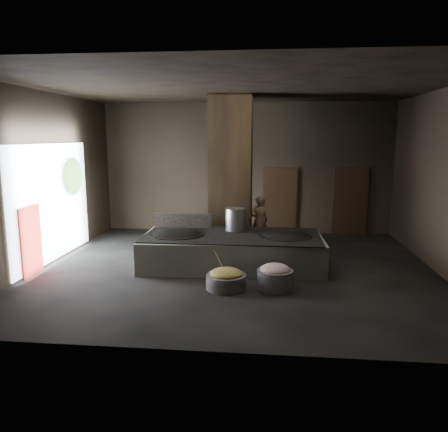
# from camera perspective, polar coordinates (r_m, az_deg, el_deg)

# --- Properties ---
(floor) EXTENTS (10.00, 9.00, 0.10)m
(floor) POSITION_cam_1_polar(r_m,az_deg,el_deg) (11.34, 1.55, -7.02)
(floor) COLOR black
(floor) RESTS_ON ground
(ceiling) EXTENTS (10.00, 9.00, 0.10)m
(ceiling) POSITION_cam_1_polar(r_m,az_deg,el_deg) (10.90, 1.67, 16.74)
(ceiling) COLOR black
(ceiling) RESTS_ON back_wall
(back_wall) EXTENTS (10.00, 0.10, 4.50)m
(back_wall) POSITION_cam_1_polar(r_m,az_deg,el_deg) (15.41, 2.92, 6.26)
(back_wall) COLOR black
(back_wall) RESTS_ON ground
(front_wall) EXTENTS (10.00, 0.10, 4.50)m
(front_wall) POSITION_cam_1_polar(r_m,az_deg,el_deg) (6.40, -1.54, 0.65)
(front_wall) COLOR black
(front_wall) RESTS_ON ground
(left_wall) EXTENTS (0.10, 9.00, 4.50)m
(left_wall) POSITION_cam_1_polar(r_m,az_deg,el_deg) (12.35, -22.54, 4.51)
(left_wall) COLOR black
(left_wall) RESTS_ON ground
(pillar) EXTENTS (1.20, 1.20, 4.50)m
(pillar) POSITION_cam_1_polar(r_m,az_deg,el_deg) (12.80, 0.92, 5.46)
(pillar) COLOR black
(pillar) RESTS_ON ground
(hearth_platform) EXTENTS (4.69, 2.37, 0.80)m
(hearth_platform) POSITION_cam_1_polar(r_m,az_deg,el_deg) (11.42, 1.08, -4.55)
(hearth_platform) COLOR silver
(hearth_platform) RESTS_ON ground
(platform_cap) EXTENTS (4.51, 2.16, 0.03)m
(platform_cap) POSITION_cam_1_polar(r_m,az_deg,el_deg) (11.32, 1.09, -2.52)
(platform_cap) COLOR black
(platform_cap) RESTS_ON hearth_platform
(wok_left) EXTENTS (1.45, 1.45, 0.40)m
(wok_left) POSITION_cam_1_polar(r_m,az_deg,el_deg) (11.50, -6.16, -2.71)
(wok_left) COLOR black
(wok_left) RESTS_ON hearth_platform
(wok_left_rim) EXTENTS (1.48, 1.48, 0.05)m
(wok_left_rim) POSITION_cam_1_polar(r_m,az_deg,el_deg) (11.48, -6.17, -2.37)
(wok_left_rim) COLOR black
(wok_left_rim) RESTS_ON hearth_platform
(wok_right) EXTENTS (1.35, 1.35, 0.38)m
(wok_right) POSITION_cam_1_polar(r_m,az_deg,el_deg) (11.35, 7.92, -2.92)
(wok_right) COLOR black
(wok_right) RESTS_ON hearth_platform
(wok_right_rim) EXTENTS (1.38, 1.38, 0.05)m
(wok_right_rim) POSITION_cam_1_polar(r_m,az_deg,el_deg) (11.33, 7.93, -2.58)
(wok_right_rim) COLOR black
(wok_right_rim) RESTS_ON hearth_platform
(stock_pot) EXTENTS (0.56, 0.56, 0.60)m
(stock_pot) POSITION_cam_1_polar(r_m,az_deg,el_deg) (11.79, 1.56, -0.45)
(stock_pot) COLOR #B0B5B8
(stock_pot) RESTS_ON hearth_platform
(splash_guard) EXTENTS (1.60, 0.12, 0.40)m
(splash_guard) POSITION_cam_1_polar(r_m,az_deg,el_deg) (12.21, -5.40, -0.60)
(splash_guard) COLOR black
(splash_guard) RESTS_ON hearth_platform
(cook) EXTENTS (0.65, 0.52, 1.55)m
(cook) POSITION_cam_1_polar(r_m,az_deg,el_deg) (13.45, 4.61, -0.68)
(cook) COLOR #946D4B
(cook) RESTS_ON ground
(veg_basin) EXTENTS (1.18, 1.18, 0.33)m
(veg_basin) POSITION_cam_1_polar(r_m,az_deg,el_deg) (9.77, 0.28, -8.57)
(veg_basin) COLOR gray
(veg_basin) RESTS_ON ground
(veg_fill) EXTENTS (0.73, 0.73, 0.22)m
(veg_fill) POSITION_cam_1_polar(r_m,az_deg,el_deg) (9.72, 0.29, -7.53)
(veg_fill) COLOR #839749
(veg_fill) RESTS_ON veg_basin
(ladle) EXTENTS (0.28, 0.25, 0.63)m
(ladle) POSITION_cam_1_polar(r_m,az_deg,el_deg) (9.82, -0.50, -6.12)
(ladle) COLOR #B0B5B8
(ladle) RESTS_ON veg_basin
(meat_basin) EXTENTS (0.99, 0.99, 0.44)m
(meat_basin) POSITION_cam_1_polar(r_m,az_deg,el_deg) (9.80, 6.67, -8.25)
(meat_basin) COLOR gray
(meat_basin) RESTS_ON ground
(meat_fill) EXTENTS (0.66, 0.66, 0.25)m
(meat_fill) POSITION_cam_1_polar(r_m,az_deg,el_deg) (9.73, 6.70, -6.96)
(meat_fill) COLOR tan
(meat_fill) RESTS_ON meat_basin
(doorway_near) EXTENTS (1.18, 0.08, 2.38)m
(doorway_near) POSITION_cam_1_polar(r_m,az_deg,el_deg) (15.42, 7.32, 1.89)
(doorway_near) COLOR black
(doorway_near) RESTS_ON ground
(doorway_near_glow) EXTENTS (0.83, 0.04, 1.97)m
(doorway_near_glow) POSITION_cam_1_polar(r_m,az_deg,el_deg) (15.61, 6.86, 1.82)
(doorway_near_glow) COLOR #8C6647
(doorway_near_glow) RESTS_ON ground
(doorway_far) EXTENTS (1.18, 0.08, 2.38)m
(doorway_far) POSITION_cam_1_polar(r_m,az_deg,el_deg) (15.66, 16.14, 1.70)
(doorway_far) COLOR black
(doorway_far) RESTS_ON ground
(doorway_far_glow) EXTENTS (0.78, 0.04, 1.84)m
(doorway_far_glow) POSITION_cam_1_polar(r_m,az_deg,el_deg) (15.74, 15.37, 1.60)
(doorway_far_glow) COLOR #8C6647
(doorway_far_glow) RESTS_ON ground
(left_opening) EXTENTS (0.04, 4.20, 3.10)m
(left_opening) POSITION_cam_1_polar(r_m,az_deg,el_deg) (12.55, -21.50, 1.67)
(left_opening) COLOR white
(left_opening) RESTS_ON ground
(pavilion_sliver) EXTENTS (0.05, 0.90, 1.70)m
(pavilion_sliver) POSITION_cam_1_polar(r_m,az_deg,el_deg) (11.52, -23.90, -3.01)
(pavilion_sliver) COLOR maroon
(pavilion_sliver) RESTS_ON ground
(tree_silhouette) EXTENTS (0.28, 1.10, 1.10)m
(tree_silhouette) POSITION_cam_1_polar(r_m,az_deg,el_deg) (13.42, -19.14, 4.91)
(tree_silhouette) COLOR #194714
(tree_silhouette) RESTS_ON left_opening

